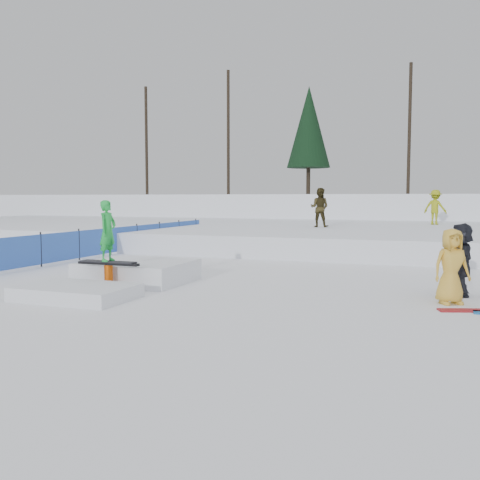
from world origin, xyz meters
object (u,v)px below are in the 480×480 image
(walker_ygreen, at_px, (435,207))
(jib_rail_feature, at_px, (122,274))
(walker_olive, at_px, (320,208))
(safety_fence, at_px, (111,240))
(spectator_dark, at_px, (461,260))
(spectator_yellow, at_px, (451,266))

(walker_ygreen, xyz_separation_m, jib_rail_feature, (-7.03, -17.84, -1.38))
(jib_rail_feature, bearing_deg, walker_olive, 81.62)
(safety_fence, distance_m, walker_ygreen, 16.46)
(walker_olive, xyz_separation_m, walker_ygreen, (5.04, 4.32, -0.03))
(walker_ygreen, relative_size, spectator_dark, 1.10)
(spectator_dark, relative_size, jib_rail_feature, 0.37)
(walker_ygreen, distance_m, spectator_yellow, 17.38)
(walker_ygreen, relative_size, spectator_yellow, 1.14)
(walker_olive, bearing_deg, walker_ygreen, -136.58)
(jib_rail_feature, bearing_deg, walker_ygreen, 68.50)
(walker_olive, distance_m, jib_rail_feature, 13.73)
(walker_ygreen, height_order, spectator_yellow, walker_ygreen)
(walker_ygreen, bearing_deg, spectator_dark, 112.15)
(walker_olive, bearing_deg, spectator_yellow, 115.74)
(walker_ygreen, xyz_separation_m, spectator_dark, (0.70, -16.32, -0.88))
(walker_ygreen, height_order, spectator_dark, walker_ygreen)
(spectator_yellow, height_order, jib_rail_feature, jib_rail_feature)
(safety_fence, height_order, walker_olive, walker_olive)
(safety_fence, height_order, walker_ygreen, walker_ygreen)
(safety_fence, bearing_deg, spectator_dark, -20.66)
(spectator_dark, bearing_deg, walker_ygreen, 175.32)
(walker_olive, bearing_deg, jib_rail_feature, 84.40)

